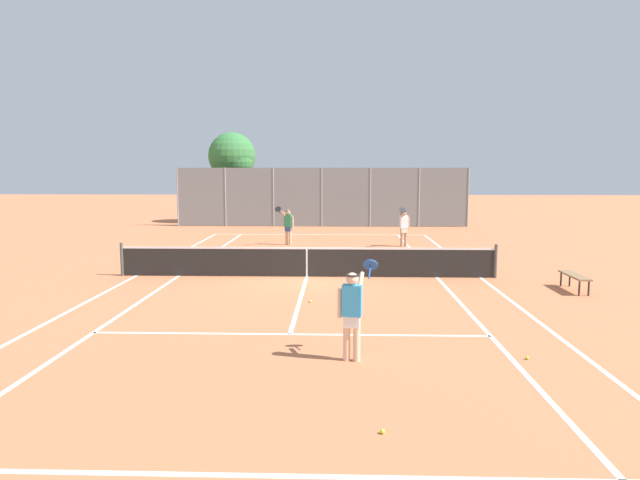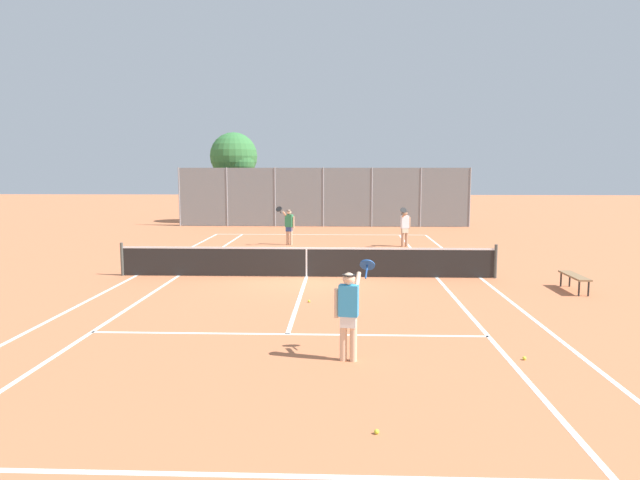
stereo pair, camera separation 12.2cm
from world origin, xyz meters
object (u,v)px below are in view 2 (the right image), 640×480
tree_behind_left (235,158)px  player_far_right (405,226)px  player_near_side (349,310)px  loose_tennis_ball_2 (524,358)px  loose_tennis_ball_1 (377,432)px  courtside_bench (575,277)px  loose_tennis_ball_0 (200,255)px  player_far_left (289,225)px  loose_tennis_ball_3 (309,301)px  tennis_net (306,261)px

tree_behind_left → player_far_right: bearing=-49.3°
player_near_side → loose_tennis_ball_2: 3.28m
loose_tennis_ball_1 → courtside_bench: 10.83m
player_near_side → loose_tennis_ball_0: size_ratio=26.88×
loose_tennis_ball_0 → loose_tennis_ball_1: same height
player_far_left → loose_tennis_ball_3: (1.55, -11.25, -0.89)m
player_near_side → tree_behind_left: size_ratio=0.31×
tennis_net → loose_tennis_ball_0: size_ratio=181.82×
tennis_net → courtside_bench: 7.88m
courtside_bench → loose_tennis_ball_2: bearing=-118.6°
loose_tennis_ball_3 → tree_behind_left: (-5.98, 22.05, 4.10)m
loose_tennis_ball_2 → tree_behind_left: size_ratio=0.01×
loose_tennis_ball_3 → courtside_bench: courtside_bench is taller
tennis_net → courtside_bench: (7.65, -1.88, -0.10)m
tree_behind_left → loose_tennis_ball_3: bearing=-74.8°
player_far_left → loose_tennis_ball_0: size_ratio=26.88×
player_far_right → loose_tennis_ball_3: player_far_right is taller
tennis_net → loose_tennis_ball_2: size_ratio=181.82×
player_near_side → courtside_bench: player_near_side is taller
tennis_net → player_near_side: size_ratio=6.76×
courtside_bench → tree_behind_left: bearing=123.2°
player_far_left → loose_tennis_ball_3: size_ratio=26.88×
player_near_side → loose_tennis_ball_2: bearing=2.6°
loose_tennis_ball_1 → tree_behind_left: bearing=103.9°
loose_tennis_ball_0 → tree_behind_left: bearing=94.8°
tennis_net → loose_tennis_ball_3: size_ratio=181.82×
player_far_left → player_far_right: size_ratio=1.00×
loose_tennis_ball_0 → loose_tennis_ball_3: same height
player_near_side → player_far_left: bearing=99.1°
player_far_right → loose_tennis_ball_3: 11.49m
player_far_left → tree_behind_left: size_ratio=0.31×
loose_tennis_ball_0 → player_far_right: bearing=19.1°
player_far_left → loose_tennis_ball_0: bearing=-134.5°
player_far_left → player_far_right: 5.20m
player_near_side → loose_tennis_ball_3: player_near_side is taller
loose_tennis_ball_1 → loose_tennis_ball_3: bearing=100.0°
loose_tennis_ball_2 → loose_tennis_ball_3: size_ratio=1.00×
loose_tennis_ball_0 → tree_behind_left: tree_behind_left is taller
loose_tennis_ball_0 → loose_tennis_ball_1: bearing=-68.2°
player_far_left → loose_tennis_ball_2: bearing=-70.0°
courtside_bench → loose_tennis_ball_1: bearing=-124.1°
player_near_side → player_far_left: 15.91m
player_near_side → loose_tennis_ball_1: player_near_side is taller
player_far_left → tree_behind_left: 12.10m
loose_tennis_ball_2 → tree_behind_left: tree_behind_left is taller
player_far_left → courtside_bench: bearing=-47.1°
player_near_side → loose_tennis_ball_1: size_ratio=26.88×
loose_tennis_ball_2 → tennis_net: bearing=119.3°
loose_tennis_ball_0 → loose_tennis_ball_3: 9.28m
player_far_right → tree_behind_left: tree_behind_left is taller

